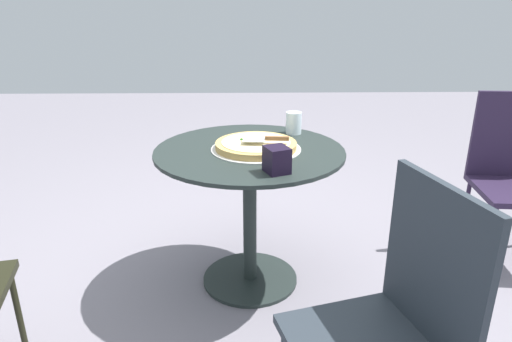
{
  "coord_description": "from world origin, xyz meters",
  "views": [
    {
      "loc": [
        -0.01,
        -2.05,
        1.39
      ],
      "look_at": [
        0.03,
        -0.0,
        0.61
      ],
      "focal_mm": 32.3,
      "sensor_mm": 36.0,
      "label": 1
    }
  ],
  "objects_px": {
    "drinking_cup": "(294,123)",
    "napkin_dispenser": "(277,160)",
    "patio_table": "(250,188)",
    "pizza_on_tray": "(256,146)",
    "patio_chair_corner": "(394,318)",
    "pizza_server": "(266,139)"
  },
  "relations": [
    {
      "from": "pizza_on_tray",
      "to": "patio_chair_corner",
      "type": "bearing_deg",
      "value": -69.12
    },
    {
      "from": "pizza_on_tray",
      "to": "pizza_server",
      "type": "relative_size",
      "value": 1.98
    },
    {
      "from": "napkin_dispenser",
      "to": "patio_chair_corner",
      "type": "relative_size",
      "value": 0.12
    },
    {
      "from": "pizza_on_tray",
      "to": "drinking_cup",
      "type": "height_order",
      "value": "drinking_cup"
    },
    {
      "from": "drinking_cup",
      "to": "napkin_dispenser",
      "type": "xyz_separation_m",
      "value": [
        -0.12,
        -0.57,
        -0.0
      ]
    },
    {
      "from": "pizza_server",
      "to": "napkin_dispenser",
      "type": "relative_size",
      "value": 2.0
    },
    {
      "from": "drinking_cup",
      "to": "patio_table",
      "type": "bearing_deg",
      "value": -131.34
    },
    {
      "from": "pizza_server",
      "to": "drinking_cup",
      "type": "height_order",
      "value": "drinking_cup"
    },
    {
      "from": "napkin_dispenser",
      "to": "pizza_on_tray",
      "type": "bearing_deg",
      "value": 171.74
    },
    {
      "from": "pizza_server",
      "to": "napkin_dispenser",
      "type": "height_order",
      "value": "napkin_dispenser"
    },
    {
      "from": "napkin_dispenser",
      "to": "patio_chair_corner",
      "type": "distance_m",
      "value": 0.78
    },
    {
      "from": "drinking_cup",
      "to": "napkin_dispenser",
      "type": "relative_size",
      "value": 1.05
    },
    {
      "from": "pizza_on_tray",
      "to": "patio_chair_corner",
      "type": "relative_size",
      "value": 0.46
    },
    {
      "from": "patio_table",
      "to": "patio_chair_corner",
      "type": "xyz_separation_m",
      "value": [
        0.4,
        -0.98,
        0.01
      ]
    },
    {
      "from": "pizza_server",
      "to": "patio_chair_corner",
      "type": "relative_size",
      "value": 0.23
    },
    {
      "from": "patio_table",
      "to": "pizza_on_tray",
      "type": "distance_m",
      "value": 0.22
    },
    {
      "from": "napkin_dispenser",
      "to": "patio_chair_corner",
      "type": "bearing_deg",
      "value": 0.92
    },
    {
      "from": "patio_table",
      "to": "napkin_dispenser",
      "type": "distance_m",
      "value": 0.41
    },
    {
      "from": "drinking_cup",
      "to": "patio_chair_corner",
      "type": "relative_size",
      "value": 0.12
    },
    {
      "from": "patio_table",
      "to": "drinking_cup",
      "type": "relative_size",
      "value": 7.92
    },
    {
      "from": "pizza_server",
      "to": "patio_chair_corner",
      "type": "height_order",
      "value": "patio_chair_corner"
    },
    {
      "from": "pizza_server",
      "to": "patio_chair_corner",
      "type": "xyz_separation_m",
      "value": [
        0.33,
        -0.95,
        -0.25
      ]
    }
  ]
}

